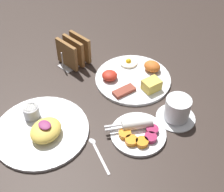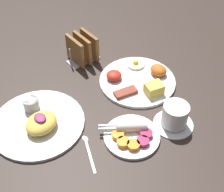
# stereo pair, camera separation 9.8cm
# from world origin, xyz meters

# --- Properties ---
(ground_plane) EXTENTS (3.00, 3.00, 0.00)m
(ground_plane) POSITION_xyz_m (0.00, 0.00, 0.00)
(ground_plane) COLOR #332823
(plate_breakfast) EXTENTS (0.26, 0.26, 0.05)m
(plate_breakfast) POSITION_xyz_m (0.05, 0.16, 0.01)
(plate_breakfast) COLOR white
(plate_breakfast) RESTS_ON ground_plane
(plate_condiments) EXTENTS (0.16, 0.16, 0.04)m
(plate_condiments) POSITION_xyz_m (0.21, -0.01, 0.01)
(plate_condiments) COLOR white
(plate_condiments) RESTS_ON ground_plane
(plate_foreground) EXTENTS (0.28, 0.28, 0.06)m
(plate_foreground) POSITION_xyz_m (0.00, -0.20, 0.01)
(plate_foreground) COLOR white
(plate_foreground) RESTS_ON ground_plane
(toast_rack) EXTENTS (0.10, 0.12, 0.10)m
(toast_rack) POSITION_xyz_m (-0.18, 0.09, 0.05)
(toast_rack) COLOR #B7B7BC
(toast_rack) RESTS_ON ground_plane
(coffee_cup) EXTENTS (0.12, 0.12, 0.08)m
(coffee_cup) POSITION_xyz_m (0.25, 0.12, 0.04)
(coffee_cup) COLOR white
(coffee_cup) RESTS_ON ground_plane
(teaspoon) EXTENTS (0.12, 0.06, 0.01)m
(teaspoon) POSITION_xyz_m (0.16, -0.13, 0.00)
(teaspoon) COLOR silver
(teaspoon) RESTS_ON ground_plane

